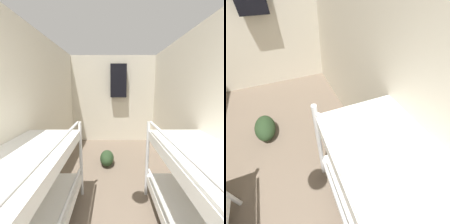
{
  "view_description": "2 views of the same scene",
  "coord_description": "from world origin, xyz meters",
  "views": [
    {
      "loc": [
        -0.03,
        0.36,
        1.58
      ],
      "look_at": [
        -0.02,
        3.53,
        1.05
      ],
      "focal_mm": 24.0,
      "sensor_mm": 36.0,
      "label": 1
    },
    {
      "loc": [
        0.34,
        1.54,
        1.84
      ],
      "look_at": [
        0.71,
        2.46,
        0.87
      ],
      "focal_mm": 24.0,
      "sensor_mm": 36.0,
      "label": 2
    }
  ],
  "objects": [
    {
      "name": "duffel_bag",
      "position": [
        -0.13,
        3.23,
        0.14
      ],
      "size": [
        0.28,
        0.45,
        0.28
      ],
      "color": "#23381E",
      "rests_on": "ground_plane"
    },
    {
      "name": "wall_back",
      "position": [
        0.0,
        4.7,
        1.22
      ],
      "size": [
        2.47,
        0.06,
        2.44
      ],
      "color": "beige",
      "rests_on": "ground_plane"
    },
    {
      "name": "wall_right",
      "position": [
        1.21,
        2.33,
        1.22
      ],
      "size": [
        0.06,
        4.79,
        2.44
      ],
      "color": "beige",
      "rests_on": "ground_plane"
    }
  ]
}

